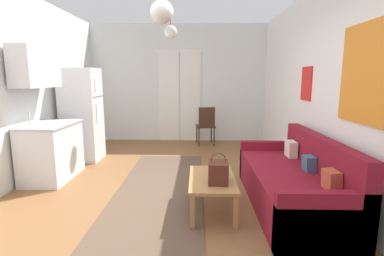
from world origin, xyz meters
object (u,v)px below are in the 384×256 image
accent_chair (206,124)px  coffee_table (212,182)px  refrigerator (82,115)px  pendant_lamp_near (162,12)px  bamboo_vase (219,167)px  handbag (218,172)px  pendant_lamp_far (171,32)px  couch (295,184)px

accent_chair → coffee_table: bearing=81.1°
refrigerator → pendant_lamp_near: size_ratio=2.17×
bamboo_vase → accent_chair: size_ratio=0.45×
refrigerator → handbag: bearing=-43.4°
refrigerator → accent_chair: bearing=27.6°
bamboo_vase → pendant_lamp_far: size_ratio=0.69×
couch → handbag: (-0.98, -0.31, 0.25)m
bamboo_vase → pendant_lamp_near: 1.86m
couch → accent_chair: 3.43m
handbag → pendant_lamp_near: size_ratio=0.43×
handbag → pendant_lamp_far: bearing=107.1°
accent_chair → pendant_lamp_near: bearing=73.6°
handbag → refrigerator: (-2.45, 2.31, 0.35)m
coffee_table → accent_chair: accent_chair is taller
pendant_lamp_near → handbag: bearing=28.3°
handbag → pendant_lamp_near: (-0.57, -0.31, 1.65)m
pendant_lamp_near → couch: bearing=21.6°
refrigerator → pendant_lamp_near: 3.48m
bamboo_vase → accent_chair: accent_chair is taller
handbag → refrigerator: 3.39m
bamboo_vase → accent_chair: bearing=91.1°
accent_chair → handbag: bearing=82.0°
bamboo_vase → pendant_lamp_near: bearing=-136.8°
bamboo_vase → refrigerator: refrigerator is taller
refrigerator → accent_chair: refrigerator is taller
couch → pendant_lamp_near: size_ratio=2.65×
couch → accent_chair: bearing=107.2°
couch → coffee_table: couch is taller
pendant_lamp_near → coffee_table: bearing=42.3°
refrigerator → pendant_lamp_far: size_ratio=2.96×
pendant_lamp_far → refrigerator: bearing=-177.9°
coffee_table → refrigerator: bearing=137.9°
couch → coffee_table: 1.05m
bamboo_vase → refrigerator: bearing=140.3°
coffee_table → pendant_lamp_far: (-0.67, 2.22, 2.05)m
coffee_table → pendant_lamp_far: size_ratio=1.60×
accent_chair → pendant_lamp_far: bearing=51.3°
refrigerator → pendant_lamp_far: (1.72, 0.06, 1.53)m
couch → coffee_table: (-1.04, -0.15, 0.07)m
handbag → couch: bearing=17.3°
couch → accent_chair: accent_chair is taller
coffee_table → pendant_lamp_far: bearing=106.8°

